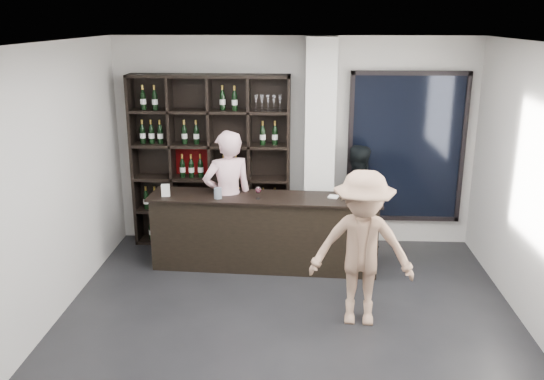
# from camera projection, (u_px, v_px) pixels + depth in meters

# --- Properties ---
(floor) EXTENTS (5.00, 5.50, 0.01)m
(floor) POSITION_uv_depth(u_px,v_px,m) (288.00, 339.00, 5.85)
(floor) COLOR black
(floor) RESTS_ON ground
(wine_shelf) EXTENTS (2.20, 0.35, 2.40)m
(wine_shelf) POSITION_uv_depth(u_px,v_px,m) (211.00, 162.00, 8.01)
(wine_shelf) COLOR black
(wine_shelf) RESTS_ON floor
(structural_column) EXTENTS (0.40, 0.40, 2.90)m
(structural_column) POSITION_uv_depth(u_px,v_px,m) (319.00, 147.00, 7.77)
(structural_column) COLOR silver
(structural_column) RESTS_ON floor
(glass_panel) EXTENTS (1.60, 0.08, 2.10)m
(glass_panel) POSITION_uv_depth(u_px,v_px,m) (406.00, 148.00, 7.93)
(glass_panel) COLOR black
(glass_panel) RESTS_ON floor
(tasting_counter) EXTENTS (2.93, 0.61, 0.96)m
(tasting_counter) POSITION_uv_depth(u_px,v_px,m) (265.00, 232.00, 7.40)
(tasting_counter) COLOR black
(tasting_counter) RESTS_ON floor
(taster_pink) EXTENTS (0.77, 0.66, 1.79)m
(taster_pink) POSITION_uv_depth(u_px,v_px,m) (228.00, 199.00, 7.40)
(taster_pink) COLOR beige
(taster_pink) RESTS_ON floor
(taster_black) EXTENTS (0.75, 0.59, 1.50)m
(taster_black) POSITION_uv_depth(u_px,v_px,m) (355.00, 198.00, 7.88)
(taster_black) COLOR black
(taster_black) RESTS_ON floor
(customer) EXTENTS (1.12, 0.70, 1.67)m
(customer) POSITION_uv_depth(u_px,v_px,m) (362.00, 249.00, 5.95)
(customer) COLOR #A77E64
(customer) RESTS_ON floor
(wine_glass) EXTENTS (0.09, 0.09, 0.18)m
(wine_glass) POSITION_uv_depth(u_px,v_px,m) (258.00, 192.00, 7.14)
(wine_glass) COLOR white
(wine_glass) RESTS_ON tasting_counter
(spit_cup) EXTENTS (0.11, 0.11, 0.13)m
(spit_cup) POSITION_uv_depth(u_px,v_px,m) (218.00, 193.00, 7.16)
(spit_cup) COLOR silver
(spit_cup) RESTS_ON tasting_counter
(napkin_stack) EXTENTS (0.15, 0.15, 0.02)m
(napkin_stack) POSITION_uv_depth(u_px,v_px,m) (333.00, 197.00, 7.22)
(napkin_stack) COLOR white
(napkin_stack) RESTS_ON tasting_counter
(card_stand) EXTENTS (0.11, 0.07, 0.16)m
(card_stand) POSITION_uv_depth(u_px,v_px,m) (166.00, 190.00, 7.24)
(card_stand) COLOR white
(card_stand) RESTS_ON tasting_counter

